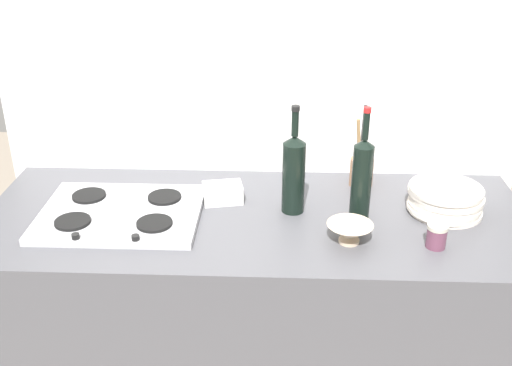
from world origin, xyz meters
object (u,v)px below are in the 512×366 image
object	(u,v)px
stovetop_hob	(121,213)
wine_bottle_leftmost	(294,172)
butter_dish	(223,193)
plate_stack	(445,200)
condiment_jar_front	(437,236)
mixing_bowl	(350,232)
wine_bottle_mid_left	(362,177)
utensil_crock	(361,170)

from	to	relation	value
stovetop_hob	wine_bottle_leftmost	distance (m)	0.58
wine_bottle_leftmost	butter_dish	size ratio (longest dim) A/B	2.78
plate_stack	condiment_jar_front	xyz separation A→B (m)	(-0.08, -0.22, -0.01)
butter_dish	mixing_bowl	bearing A→B (deg)	-31.69
plate_stack	wine_bottle_leftmost	world-z (taller)	wine_bottle_leftmost
wine_bottle_leftmost	wine_bottle_mid_left	world-z (taller)	wine_bottle_mid_left
plate_stack	wine_bottle_leftmost	distance (m)	0.51
condiment_jar_front	utensil_crock	bearing A→B (deg)	113.13
plate_stack	condiment_jar_front	world-z (taller)	plate_stack
stovetop_hob	butter_dish	distance (m)	0.35
mixing_bowl	butter_dish	size ratio (longest dim) A/B	1.07
utensil_crock	wine_bottle_mid_left	bearing A→B (deg)	-97.70
plate_stack	condiment_jar_front	distance (m)	0.24
wine_bottle_mid_left	mixing_bowl	world-z (taller)	wine_bottle_mid_left
stovetop_hob	utensil_crock	size ratio (longest dim) A/B	1.76
plate_stack	utensil_crock	xyz separation A→B (m)	(-0.25, 0.19, 0.02)
butter_dish	condiment_jar_front	world-z (taller)	condiment_jar_front
utensil_crock	plate_stack	bearing A→B (deg)	-37.30
wine_bottle_leftmost	mixing_bowl	bearing A→B (deg)	-49.02
mixing_bowl	utensil_crock	size ratio (longest dim) A/B	0.48
stovetop_hob	condiment_jar_front	xyz separation A→B (m)	(0.99, -0.14, 0.02)
mixing_bowl	butter_dish	world-z (taller)	same
mixing_bowl	condiment_jar_front	world-z (taller)	condiment_jar_front
plate_stack	wine_bottle_mid_left	xyz separation A→B (m)	(-0.29, -0.05, 0.10)
stovetop_hob	plate_stack	size ratio (longest dim) A/B	2.09
wine_bottle_leftmost	butter_dish	xyz separation A→B (m)	(-0.24, 0.06, -0.11)
stovetop_hob	condiment_jar_front	world-z (taller)	condiment_jar_front
condiment_jar_front	wine_bottle_leftmost	bearing A→B (deg)	153.61
wine_bottle_mid_left	stovetop_hob	bearing A→B (deg)	-177.95
butter_dish	condiment_jar_front	distance (m)	0.72
utensil_crock	condiment_jar_front	distance (m)	0.45
plate_stack	butter_dish	distance (m)	0.74
wine_bottle_mid_left	mixing_bowl	xyz separation A→B (m)	(-0.05, -0.16, -0.11)
plate_stack	wine_bottle_mid_left	size ratio (longest dim) A/B	0.65
stovetop_hob	utensil_crock	xyz separation A→B (m)	(0.81, 0.27, 0.05)
plate_stack	butter_dish	size ratio (longest dim) A/B	1.88
butter_dish	utensil_crock	world-z (taller)	utensil_crock
wine_bottle_mid_left	condiment_jar_front	distance (m)	0.29
stovetop_hob	wine_bottle_mid_left	size ratio (longest dim) A/B	1.36
butter_dish	utensil_crock	bearing A→B (deg)	16.92
utensil_crock	butter_dish	bearing A→B (deg)	-163.08
stovetop_hob	mixing_bowl	bearing A→B (deg)	-9.91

